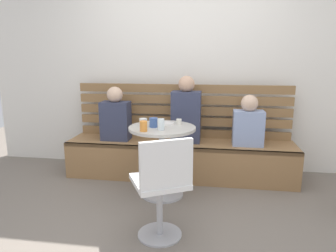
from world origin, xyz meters
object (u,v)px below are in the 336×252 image
cup_espresso_small (179,122)px  cup_ceramic_white (143,122)px  white_chair (162,185)px  cafe_table (162,148)px  booth_bench (180,159)px  person_child_left (248,123)px  person_child_middle (116,117)px  plate_small (166,123)px  person_adult (186,113)px  cup_mug_blue (154,123)px  cup_tumbler_orange (144,126)px  cup_water_clear (161,124)px

cup_espresso_small → cup_ceramic_white: bearing=-164.4°
white_chair → cafe_table: bearing=99.5°
booth_bench → person_child_left: person_child_left is taller
person_child_middle → plate_small: size_ratio=3.81×
person_adult → person_child_left: (0.71, -0.05, -0.10)m
cup_mug_blue → person_adult: bearing=65.5°
person_child_left → person_child_middle: 1.57m
white_chair → person_adult: (0.05, 1.37, 0.33)m
cup_ceramic_white → plate_small: bearing=23.1°
white_chair → cup_tumbler_orange: (-0.28, 0.59, 0.33)m
person_adult → plate_small: 0.46m
cafe_table → white_chair: (0.14, -0.81, -0.05)m
cup_mug_blue → cup_tumbler_orange: bearing=-107.4°
booth_bench → cup_ceramic_white: 0.81m
cafe_table → white_chair: size_ratio=0.87×
cup_espresso_small → plate_small: cup_espresso_small is taller
white_chair → person_child_left: bearing=59.9°
cup_water_clear → cup_espresso_small: bearing=64.1°
plate_small → booth_bench: bearing=75.3°
cup_ceramic_white → cup_tumbler_orange: bearing=-76.2°
person_child_left → cup_tumbler_orange: person_child_left is taller
cup_ceramic_white → cup_tumbler_orange: (0.07, -0.27, 0.02)m
plate_small → cup_espresso_small: bearing=2.1°
booth_bench → cup_espresso_small: (0.03, -0.39, 0.55)m
cup_mug_blue → cup_water_clear: 0.15m
white_chair → cup_water_clear: size_ratio=7.73×
cup_tumbler_orange → white_chair: bearing=-64.8°
person_adult → plate_small: size_ratio=4.59×
cup_tumbler_orange → cup_water_clear: size_ratio=0.91×
person_adult → cup_ceramic_white: size_ratio=9.76×
cup_espresso_small → person_child_left: bearing=26.4°
person_child_left → cup_tumbler_orange: bearing=-144.7°
cup_espresso_small → cup_tumbler_orange: bearing=-128.7°
booth_bench → white_chair: 1.36m
person_child_middle → cup_water_clear: person_child_middle is taller
cup_tumbler_orange → cup_mug_blue: bearing=72.6°
booth_bench → cup_ceramic_white: bearing=-123.7°
cup_mug_blue → cup_espresso_small: bearing=37.2°
person_child_left → person_child_middle: (-1.57, 0.01, 0.03)m
cup_espresso_small → cafe_table: bearing=-136.0°
person_adult → cafe_table: bearing=-108.5°
person_adult → person_child_left: person_adult is taller
cafe_table → person_child_middle: bearing=141.3°
booth_bench → person_adult: person_adult is taller
cup_espresso_small → cup_water_clear: cup_water_clear is taller
plate_small → cafe_table: bearing=-96.8°
booth_bench → person_adult: 0.58m
booth_bench → plate_small: 0.66m
person_adult → cup_mug_blue: (-0.27, -0.60, -0.00)m
white_chair → plate_small: size_ratio=5.00×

